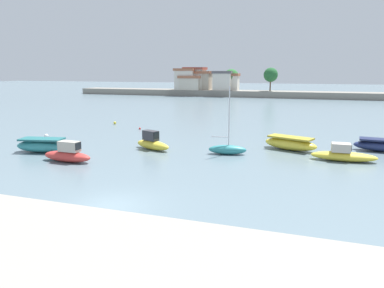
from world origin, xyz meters
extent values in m
plane|color=slate|center=(0.00, 0.00, 0.00)|extent=(400.00, 400.00, 0.00)
ellipsoid|color=teal|center=(-12.81, 9.62, 0.54)|extent=(5.00, 2.79, 1.09)
cube|color=#226367|center=(-12.81, 9.62, 1.17)|extent=(4.01, 2.30, 0.16)
ellipsoid|color=#C63833|center=(-8.48, 7.42, 0.42)|extent=(4.36, 1.45, 0.85)
cube|color=#BCB2A3|center=(-8.21, 7.41, 1.26)|extent=(1.73, 0.83, 0.82)
cube|color=black|center=(-7.36, 7.39, 1.34)|extent=(0.10, 0.70, 0.58)
ellipsoid|color=yellow|center=(-3.91, 13.77, 0.42)|extent=(4.17, 2.62, 0.84)
cube|color=#333338|center=(-4.15, 13.87, 1.29)|extent=(1.71, 1.29, 0.90)
cube|color=black|center=(-3.44, 13.57, 1.38)|extent=(0.33, 0.65, 0.63)
ellipsoid|color=teal|center=(3.07, 14.07, 0.40)|extent=(3.42, 1.61, 0.81)
cylinder|color=silver|center=(3.16, 14.08, 3.34)|extent=(0.10, 0.10, 5.06)
cylinder|color=#B7B7BC|center=(2.38, 13.95, 1.52)|extent=(1.39, 0.32, 0.08)
ellipsoid|color=yellow|center=(8.12, 17.70, 0.53)|extent=(5.29, 3.46, 1.07)
cube|color=#A8952A|center=(8.12, 17.70, 1.15)|extent=(4.26, 2.84, 0.15)
ellipsoid|color=yellow|center=(12.49, 14.73, 0.38)|extent=(5.07, 1.50, 0.75)
cube|color=#BCB2A3|center=(12.24, 14.73, 1.09)|extent=(1.44, 1.13, 0.68)
cube|color=black|center=(12.95, 14.74, 1.16)|extent=(0.09, 1.00, 0.48)
ellipsoid|color=navy|center=(16.02, 19.68, 0.47)|extent=(4.92, 2.24, 0.95)
cube|color=#161E41|center=(16.02, 19.68, 1.03)|extent=(3.94, 1.86, 0.17)
sphere|color=yellow|center=(-15.60, 26.78, 0.19)|extent=(0.38, 0.38, 0.38)
sphere|color=white|center=(-17.33, 15.43, 0.22)|extent=(0.44, 0.44, 0.44)
sphere|color=red|center=(-10.34, 23.85, 0.13)|extent=(0.25, 0.25, 0.25)
cube|color=gray|center=(0.00, 85.84, 0.86)|extent=(119.80, 7.36, 1.71)
cube|color=beige|center=(-26.07, 84.88, 4.44)|extent=(5.54, 4.68, 5.45)
cube|color=#995B42|center=(-26.07, 84.88, 7.52)|extent=(6.10, 5.14, 0.70)
cube|color=beige|center=(-24.45, 85.31, 3.39)|extent=(5.95, 5.82, 3.35)
cube|color=#995B42|center=(-24.45, 85.31, 5.41)|extent=(6.55, 6.41, 0.70)
cube|color=beige|center=(-23.77, 86.34, 4.60)|extent=(5.63, 4.64, 5.78)
cube|color=brown|center=(-23.77, 86.34, 7.84)|extent=(6.20, 5.11, 0.70)
cube|color=#B2A38E|center=(-21.43, 86.80, 4.06)|extent=(5.00, 5.57, 4.69)
cube|color=#995B42|center=(-21.43, 86.80, 6.75)|extent=(5.50, 6.12, 0.70)
cube|color=beige|center=(-14.94, 84.74, 4.07)|extent=(5.01, 3.93, 4.71)
cube|color=#565156|center=(-14.94, 84.74, 6.77)|extent=(5.51, 4.32, 0.70)
cube|color=beige|center=(-12.86, 85.97, 3.72)|extent=(4.30, 3.14, 4.02)
cube|color=#995B42|center=(-12.86, 85.97, 6.09)|extent=(4.73, 3.45, 0.70)
cylinder|color=brown|center=(-27.53, 86.35, 2.79)|extent=(0.36, 0.36, 2.15)
sphere|color=#235B2D|center=(-27.53, 86.35, 5.16)|extent=(3.24, 3.24, 3.24)
cylinder|color=brown|center=(-22.96, 86.81, 2.54)|extent=(0.36, 0.36, 1.66)
sphere|color=#387A3D|center=(-22.96, 86.81, 5.18)|extent=(4.54, 4.54, 4.54)
cylinder|color=brown|center=(-12.88, 86.34, 2.78)|extent=(0.36, 0.36, 2.14)
sphere|color=#2D6B33|center=(-12.88, 86.34, 5.56)|extent=(4.26, 4.26, 4.26)
cylinder|color=brown|center=(-1.82, 85.97, 3.13)|extent=(0.36, 0.36, 2.84)
sphere|color=#235B2D|center=(-1.82, 85.97, 6.09)|extent=(3.86, 3.86, 3.86)
camera|label=1|loc=(9.98, -15.94, 7.12)|focal=33.77mm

